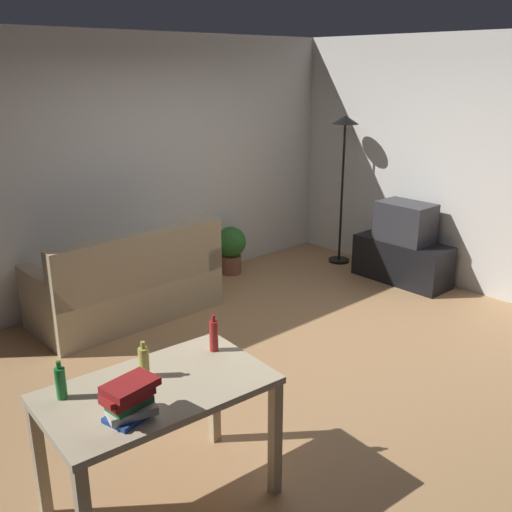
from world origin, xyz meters
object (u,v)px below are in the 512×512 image
Objects in this scene: bottle_green at (61,383)px; bottle_red at (214,335)px; book_stack at (129,400)px; couch at (128,288)px; torchiere_lamp at (344,149)px; bottle_squat at (144,362)px; tv_stand at (402,261)px; tv at (405,222)px; potted_plant at (231,247)px; desk at (158,404)px.

bottle_red is at bearing -6.84° from bottle_green.
couch is at bearing 60.68° from book_stack.
torchiere_lamp is 4.52m from bottle_squat.
tv_stand is 1.83× the size of tv.
tv reaches higher than potted_plant.
tv_stand is at bearing 157.20° from couch.
torchiere_lamp reaches higher than tv.
bottle_green is at bearing 53.52° from couch.
torchiere_lamp is at bearing 26.33° from bottle_squat.
bottle_red is 0.83× the size of book_stack.
potted_plant is at bearing 40.56° from tv_stand.
book_stack is (-1.44, -2.56, 0.56)m from couch.
desk is (-1.18, -2.39, 0.34)m from couch.
tv is 2.88× the size of bottle_squat.
bottle_red is (-2.26, -2.58, 0.53)m from potted_plant.
couch is 1.42× the size of desk.
book_stack is at bearing 60.68° from couch.
tv is at bearing 17.60° from book_stack.
tv reaches higher than desk.
tv_stand is 5.27× the size of bottle_squat.
torchiere_lamp is 4.61m from desk.
couch is at bearing -168.63° from potted_plant.
potted_plant is (2.73, 2.70, -0.32)m from desk.
bottle_red is 0.79m from book_stack.
tv_stand is 4.53m from book_stack.
couch is 2.44m from bottle_red.
couch is 8.45× the size of bottle_green.
potted_plant is at bearing 48.60° from desk.
bottle_red is at bearing -150.58° from torchiere_lamp.
tv is 2.02m from potted_plant.
bottle_red is (-0.70, -2.27, 0.55)m from couch.
couch is 2.68m from desk.
bottle_squat reaches higher than potted_plant.
bottle_squat reaches higher than tv.
couch reaches higher than potted_plant.
book_stack is at bearing -143.00° from desk.
bottle_green is 0.44m from bottle_squat.
bottle_green is at bearing 102.26° from tv.
tv_stand is at bearing -49.44° from potted_plant.
bottle_green is (-4.44, -0.97, 0.61)m from tv_stand.
desk is at bearing 106.49° from tv_stand.
potted_plant is 3.78m from bottle_squat.
bottle_green is 0.76× the size of book_stack.
potted_plant is at bearing 155.77° from torchiere_lamp.
desk is 5.96× the size of bottle_green.
tv_stand is 4.59m from bottle_green.
couch is 2.94× the size of tv.
torchiere_lamp is at bearing 0.00° from tv_stand.
couch is 7.75× the size of bottle_red.
potted_plant is at bearing -168.63° from couch.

